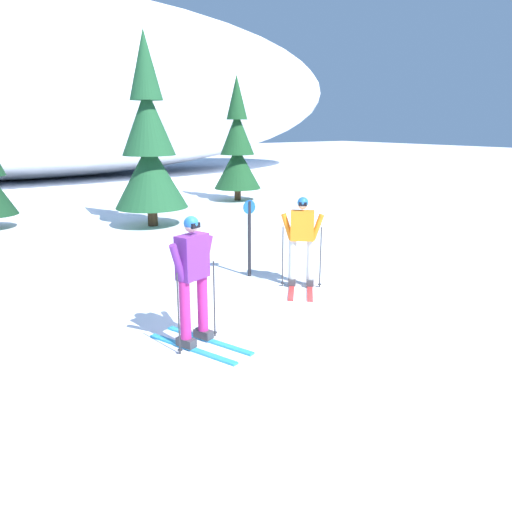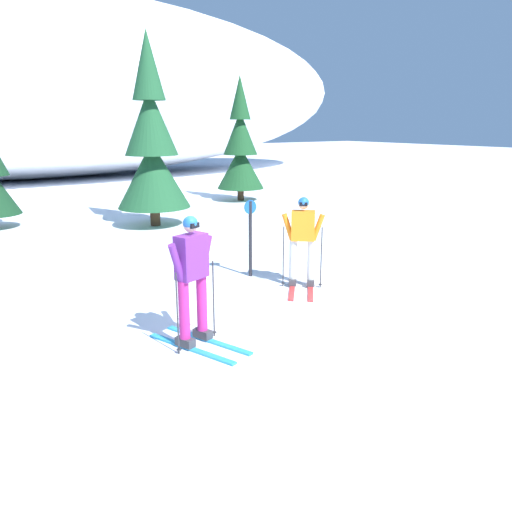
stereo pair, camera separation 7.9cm
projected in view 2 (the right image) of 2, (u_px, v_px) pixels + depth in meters
name	position (u px, v px, depth m)	size (l,w,h in m)	color
ground_plane	(246.00, 327.00, 7.80)	(120.00, 120.00, 0.00)	white
skier_orange_jacket	(303.00, 240.00, 9.55)	(1.38, 1.53, 1.73)	red
skier_purple_jacket	(192.00, 277.00, 6.98)	(0.96, 1.64, 1.86)	#2893CC
pine_tree_center_right	(152.00, 147.00, 14.97)	(2.18, 2.18, 5.66)	#47301E
pine_tree_far_right	(240.00, 149.00, 20.10)	(1.88, 1.88, 4.88)	#47301E
snow_ridge_background	(26.00, 84.00, 27.76)	(41.09, 16.36, 10.24)	white
trail_marker_post	(250.00, 234.00, 10.20)	(0.28, 0.07, 1.58)	black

